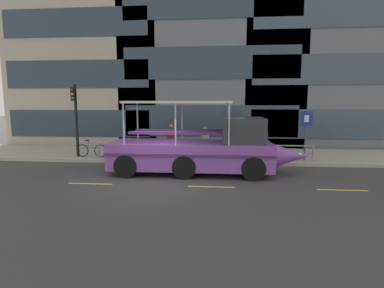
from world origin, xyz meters
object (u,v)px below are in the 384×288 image
at_px(traffic_light_pole, 76,113).
at_px(pedestrian_mid_right, 171,136).
at_px(leaned_bicycle, 91,150).
at_px(parking_sign, 306,127).
at_px(pedestrian_mid_left, 205,139).
at_px(duck_tour_boat, 202,150).
at_px(pedestrian_near_bow, 264,140).

distance_m(traffic_light_pole, pedestrian_mid_right, 5.46).
bearing_deg(leaned_bicycle, traffic_light_pole, 178.67).
xyz_separation_m(parking_sign, leaned_bicycle, (-11.62, 0.01, -1.38)).
distance_m(traffic_light_pole, pedestrian_mid_left, 7.32).
bearing_deg(pedestrian_mid_right, traffic_light_pole, -167.99).
height_order(pedestrian_mid_left, pedestrian_mid_right, pedestrian_mid_right).
height_order(traffic_light_pole, pedestrian_mid_right, traffic_light_pole).
xyz_separation_m(traffic_light_pole, parking_sign, (12.44, -0.03, -0.69)).
relative_size(duck_tour_boat, pedestrian_near_bow, 5.36).
xyz_separation_m(traffic_light_pole, leaned_bicycle, (0.82, -0.02, -2.07)).
distance_m(traffic_light_pole, leaned_bicycle, 2.22).
relative_size(pedestrian_near_bow, pedestrian_mid_right, 0.94).
distance_m(pedestrian_near_bow, pedestrian_mid_left, 3.23).
height_order(leaned_bicycle, duck_tour_boat, duck_tour_boat).
height_order(duck_tour_boat, pedestrian_near_bow, duck_tour_boat).
distance_m(duck_tour_boat, pedestrian_mid_left, 2.97).
bearing_deg(pedestrian_mid_right, leaned_bicycle, -165.59).
bearing_deg(pedestrian_near_bow, parking_sign, -12.30).
height_order(parking_sign, leaned_bicycle, parking_sign).
distance_m(leaned_bicycle, duck_tour_boat, 6.93).
distance_m(pedestrian_mid_left, pedestrian_mid_right, 2.15).
xyz_separation_m(leaned_bicycle, pedestrian_mid_right, (4.35, 1.12, 0.70)).
height_order(pedestrian_near_bow, pedestrian_mid_left, pedestrian_mid_left).
height_order(leaned_bicycle, pedestrian_near_bow, pedestrian_near_bow).
bearing_deg(traffic_light_pole, parking_sign, -0.13).
height_order(parking_sign, pedestrian_mid_right, parking_sign).
bearing_deg(duck_tour_boat, traffic_light_pole, 159.88).
bearing_deg(traffic_light_pole, pedestrian_near_bow, 2.28).
distance_m(leaned_bicycle, pedestrian_near_bow, 9.62).
distance_m(parking_sign, duck_tour_boat, 5.90).
height_order(leaned_bicycle, pedestrian_mid_left, pedestrian_mid_left).
bearing_deg(duck_tour_boat, leaned_bicycle, 157.70).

